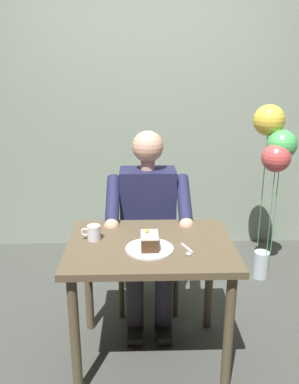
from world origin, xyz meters
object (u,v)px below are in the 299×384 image
seated_person (148,224)px  balloon_display (274,151)px  coffee_cup (94,232)px  chair (148,235)px  dining_table (150,261)px  cake_slice (150,241)px  dessert_spoon (188,251)px

seated_person → balloon_display: size_ratio=0.91×
coffee_cup → balloon_display: size_ratio=0.08×
chair → dining_table: bearing=90.0°
dining_table → coffee_cup: size_ratio=8.28×
balloon_display → chair: bearing=15.1°
seated_person → chair: bearing=-90.0°
dining_table → cake_slice: cake_slice is taller
seated_person → balloon_display: (-0.93, -0.42, 0.39)m
dining_table → cake_slice: (0.01, 0.08, 0.16)m
dining_table → chair: bearing=-90.0°
dessert_spoon → balloon_display: (-0.75, -1.00, 0.30)m
coffee_cup → dessert_spoon: bearing=162.0°
chair → cake_slice: size_ratio=6.83×
cake_slice → coffee_cup: 0.32m
chair → balloon_display: 1.10m
dining_table → seated_person: size_ratio=0.71×
cake_slice → balloon_display: bearing=-134.1°
chair → seated_person: (0.00, 0.17, 0.15)m
seated_person → balloon_display: 1.09m
dining_table → seated_person: seated_person is taller
coffee_cup → chair: bearing=-117.3°
dessert_spoon → balloon_display: 1.28m
chair → seated_person: bearing=90.0°
coffee_cup → seated_person: bearing=-126.0°
chair → cake_slice: bearing=89.4°
chair → balloon_display: bearing=-164.9°
dining_table → coffee_cup: coffee_cup is taller
chair → dessert_spoon: size_ratio=6.26×
seated_person → dessert_spoon: 0.61m
seated_person → dessert_spoon: bearing=107.7°
cake_slice → balloon_display: (-0.94, -0.97, 0.25)m
dining_table → seated_person: (0.00, -0.47, 0.02)m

